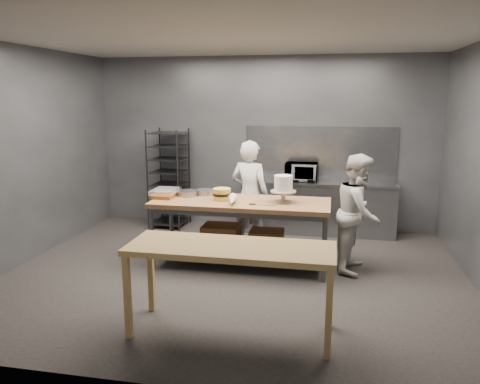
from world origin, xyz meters
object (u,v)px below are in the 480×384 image
Objects in this scene: frosted_cake_stand at (283,186)px; chef_behind at (250,195)px; work_table at (241,225)px; chef_right at (358,213)px; near_counter at (231,254)px; microwave at (301,172)px; speed_rack at (169,179)px; layer_cake at (222,194)px.

chef_behind is at bearing 127.72° from frosted_cake_stand.
work_table is at bearing -179.67° from frosted_cake_stand.
chef_right is 1.07m from frosted_cake_stand.
work_table is at bearing 106.85° from chef_behind.
chef_right is (1.57, 0.15, 0.22)m from work_table.
frosted_cake_stand is (-0.99, -0.14, 0.36)m from chef_right.
near_counter is 3.69× the size of microwave.
layer_cake is (1.39, -1.75, 0.14)m from speed_rack.
speed_rack is at bearing 133.36° from work_table.
speed_rack is at bearing -178.04° from microwave.
speed_rack is 1.05× the size of chef_behind.
work_table is 9.84× the size of layer_cake.
near_counter is 2.40m from chef_right.
speed_rack reaches higher than chef_behind.
chef_behind is at bearing 95.99° from near_counter.
layer_cake is (-0.95, -1.83, -0.05)m from microwave.
chef_behind is 4.58× the size of frosted_cake_stand.
work_table reaches higher than near_counter.
microwave is (0.42, 3.69, 0.24)m from near_counter.
chef_behind is at bearing 90.42° from work_table.
chef_behind is 3.08× the size of microwave.
speed_rack is at bearing 75.02° from chef_right.
microwave is 2.22× the size of layer_cake.
speed_rack is (-1.64, 1.74, 0.28)m from work_table.
chef_right reaches higher than frosted_cake_stand.
speed_rack is 3.59m from chef_right.
microwave is (-0.88, 1.67, 0.26)m from chef_right.
chef_right reaches higher than microwave.
work_table is 1.44× the size of chef_behind.
microwave is 1.49× the size of frosted_cake_stand.
chef_behind reaches higher than microwave.
chef_behind is at bearing 71.85° from layer_cake.
work_table is 2.41m from speed_rack.
near_counter is 3.73m from microwave.
work_table is 1.37× the size of speed_rack.
chef_behind is 1.00m from frosted_cake_stand.
work_table is at bearing -46.64° from speed_rack.
speed_rack is 2.35m from microwave.
near_counter is 2.65m from chef_behind.
chef_behind reaches higher than frosted_cake_stand.
layer_cake is (-0.84, -0.01, -0.15)m from frosted_cake_stand.
microwave is (0.69, 1.82, 0.48)m from work_table.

